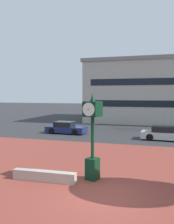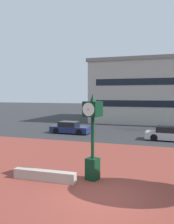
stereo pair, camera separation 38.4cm
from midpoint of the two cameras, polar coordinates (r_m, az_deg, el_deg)
name	(u,v)px [view 1 (the left image)]	position (r m, az deg, el deg)	size (l,w,h in m)	color
ground_plane	(103,197)	(10.65, 2.73, -19.19)	(200.00, 200.00, 0.00)	#2D2D30
plaza_brick_paving	(118,172)	(13.80, 6.34, -13.67)	(44.00, 14.88, 0.01)	brown
planter_wall	(44,176)	(12.53, -10.80, -14.40)	(3.20, 0.40, 0.50)	#ADA393
street_clock	(93,135)	(12.04, 0.38, -5.31)	(0.90, 0.93, 4.23)	black
car_street_near	(66,128)	(26.69, -5.35, -3.75)	(4.38, 2.01, 1.28)	navy
car_street_far	(165,134)	(23.80, 17.26, -4.88)	(4.46, 2.00, 1.28)	#B7BABF
civic_building	(172,91)	(41.52, 18.85, 4.56)	(25.50, 15.92, 9.38)	#B2ADA3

